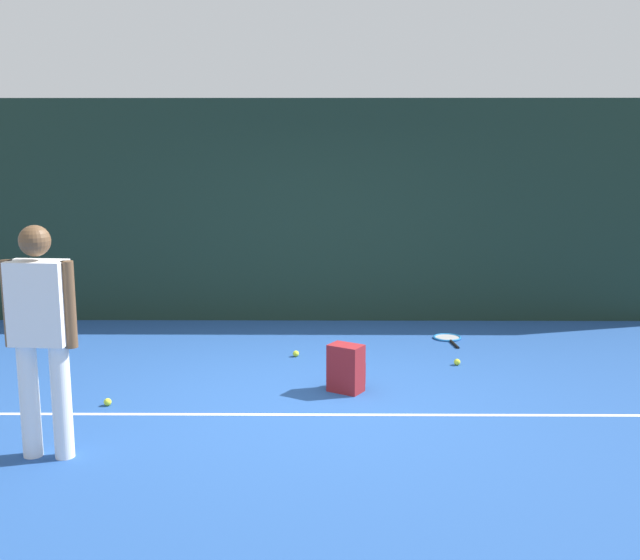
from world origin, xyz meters
The scene contains 9 objects.
ground_plane centered at (0.00, 0.00, 0.00)m, with size 12.00×12.00×0.00m, color #234C93.
back_fence centered at (0.00, 3.00, 1.39)m, with size 10.00×0.10×2.77m, color #192D23.
court_line centered at (0.00, -0.44, 0.00)m, with size 9.00×0.05×0.00m, color white.
tennis_player centered at (-1.97, -1.30, 0.97)m, with size 0.53×0.25×1.70m.
tennis_racket centered at (1.47, 2.04, 0.01)m, with size 0.36×0.63×0.03m.
backpack centered at (0.25, 0.19, 0.21)m, with size 0.37×0.37×0.44m.
tennis_ball_near_player centered at (-1.84, -0.22, 0.03)m, with size 0.07×0.07×0.07m, color #CCE033.
tennis_ball_by_fence centered at (1.40, 1.01, 0.03)m, with size 0.07×0.07×0.07m, color #CCE033.
tennis_ball_mid_court centered at (-0.26, 1.31, 0.03)m, with size 0.07×0.07×0.07m, color #CCE033.
Camera 1 is at (0.05, -6.54, 2.29)m, focal length 42.88 mm.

